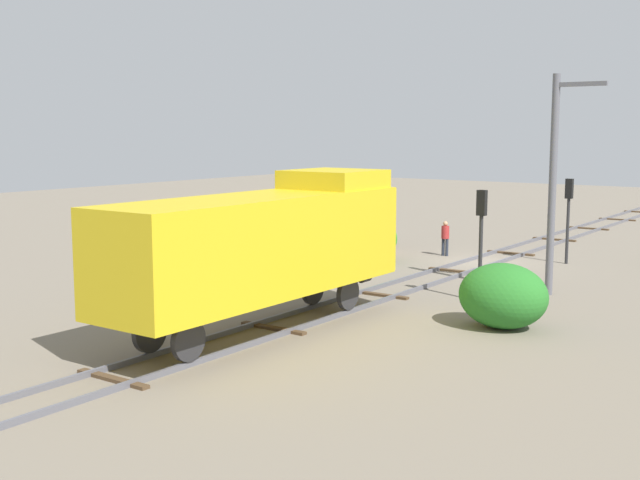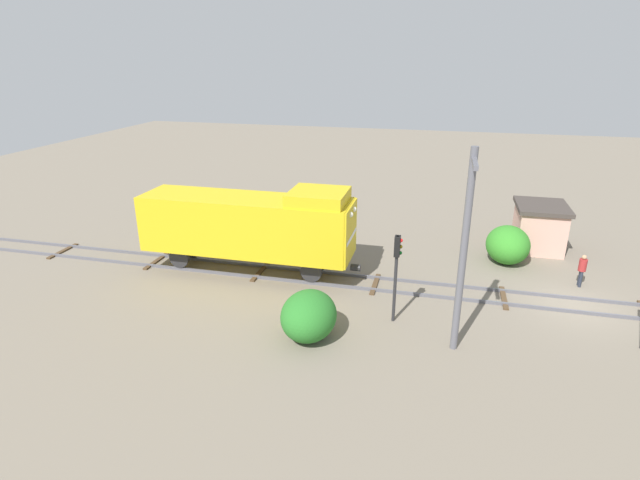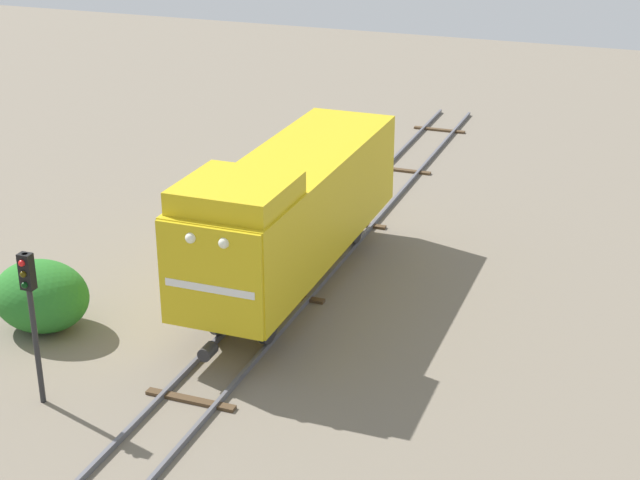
% 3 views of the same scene
% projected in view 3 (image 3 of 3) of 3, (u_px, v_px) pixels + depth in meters
% --- Properties ---
extents(locomotive, '(2.90, 11.60, 4.60)m').
position_uv_depth(locomotive, '(291.00, 206.00, 28.81)').
color(locomotive, gold).
rests_on(locomotive, railway_track).
extents(traffic_signal_mid, '(0.32, 0.34, 3.98)m').
position_uv_depth(traffic_signal_mid, '(30.00, 301.00, 23.06)').
color(traffic_signal_mid, '#262628').
rests_on(traffic_signal_mid, ground).
extents(bush_near, '(2.79, 2.28, 2.03)m').
position_uv_depth(bush_near, '(41.00, 296.00, 27.28)').
color(bush_near, '#277026').
rests_on(bush_near, ground).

